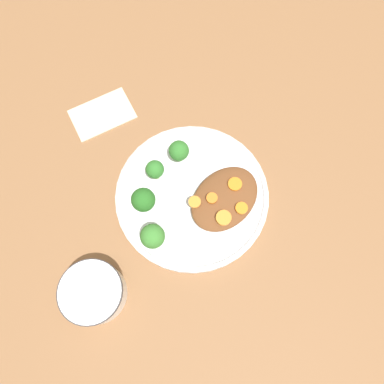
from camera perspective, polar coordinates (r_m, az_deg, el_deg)
name	(u,v)px	position (r m, az deg, el deg)	size (l,w,h in m)	color
ground_plane	(192,198)	(0.69, 0.00, -0.87)	(4.00, 4.00, 0.00)	#8C603D
plate	(192,196)	(0.68, 0.00, -0.56)	(0.28, 0.28, 0.02)	white
dip_bowl	(93,292)	(0.65, -14.90, -14.49)	(0.10, 0.10, 0.06)	white
stew_mound	(225,198)	(0.66, 4.99, -0.99)	(0.14, 0.10, 0.02)	brown
broccoli_floret_0	(155,170)	(0.66, -5.67, 3.40)	(0.03, 0.03, 0.05)	#759E51
broccoli_floret_1	(143,200)	(0.64, -7.41, -1.25)	(0.04, 0.04, 0.06)	#7FA85B
broccoli_floret_2	(179,151)	(0.68, -2.01, 6.25)	(0.04, 0.04, 0.05)	#7FA85B
broccoli_floret_3	(153,236)	(0.62, -6.02, -6.74)	(0.04, 0.04, 0.06)	#759E51
carrot_slice_0	(195,202)	(0.65, 0.40, -1.52)	(0.02, 0.02, 0.00)	orange
carrot_slice_1	(235,184)	(0.66, 6.56, 1.20)	(0.02, 0.02, 0.00)	orange
carrot_slice_2	(212,198)	(0.65, 3.05, -0.94)	(0.02, 0.02, 0.01)	orange
carrot_slice_3	(223,219)	(0.64, 4.69, -4.10)	(0.03, 0.03, 0.01)	orange
carrot_slice_4	(242,208)	(0.65, 7.56, -2.45)	(0.02, 0.02, 0.00)	orange
napkin	(102,114)	(0.78, -13.53, 11.50)	(0.14, 0.11, 0.01)	beige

